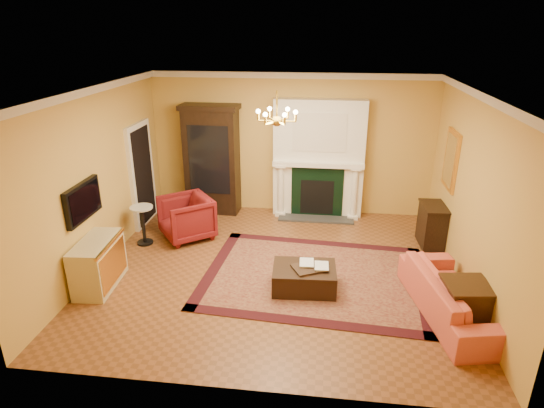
% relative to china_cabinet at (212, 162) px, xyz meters
% --- Properties ---
extents(floor, '(6.00, 5.50, 0.02)m').
position_rel_china_cabinet_xyz_m(floor, '(1.69, -2.49, -1.14)').
color(floor, brown).
rests_on(floor, ground).
extents(ceiling, '(6.00, 5.50, 0.02)m').
position_rel_china_cabinet_xyz_m(ceiling, '(1.69, -2.49, 1.88)').
color(ceiling, silver).
rests_on(ceiling, wall_back).
extents(wall_back, '(6.00, 0.02, 3.00)m').
position_rel_china_cabinet_xyz_m(wall_back, '(1.69, 0.27, 0.37)').
color(wall_back, gold).
rests_on(wall_back, floor).
extents(wall_front, '(6.00, 0.02, 3.00)m').
position_rel_china_cabinet_xyz_m(wall_front, '(1.69, -5.25, 0.37)').
color(wall_front, gold).
rests_on(wall_front, floor).
extents(wall_left, '(0.02, 5.50, 3.00)m').
position_rel_china_cabinet_xyz_m(wall_left, '(-1.32, -2.49, 0.37)').
color(wall_left, gold).
rests_on(wall_left, floor).
extents(wall_right, '(0.02, 5.50, 3.00)m').
position_rel_china_cabinet_xyz_m(wall_right, '(4.70, -2.49, 0.37)').
color(wall_right, gold).
rests_on(wall_right, floor).
extents(fireplace, '(1.90, 0.70, 2.50)m').
position_rel_china_cabinet_xyz_m(fireplace, '(2.29, 0.08, 0.07)').
color(fireplace, white).
rests_on(fireplace, wall_back).
extents(crown_molding, '(6.00, 5.50, 0.12)m').
position_rel_china_cabinet_xyz_m(crown_molding, '(1.69, -1.53, 1.81)').
color(crown_molding, silver).
rests_on(crown_molding, ceiling).
extents(doorway, '(0.08, 1.05, 2.10)m').
position_rel_china_cabinet_xyz_m(doorway, '(-1.27, -0.79, -0.08)').
color(doorway, silver).
rests_on(doorway, wall_left).
extents(tv_panel, '(0.09, 0.95, 0.58)m').
position_rel_china_cabinet_xyz_m(tv_panel, '(-1.26, -3.09, 0.22)').
color(tv_panel, black).
rests_on(tv_panel, wall_left).
extents(gilt_mirror, '(0.06, 0.76, 1.05)m').
position_rel_china_cabinet_xyz_m(gilt_mirror, '(4.65, -1.09, 0.52)').
color(gilt_mirror, gold).
rests_on(gilt_mirror, wall_right).
extents(chandelier, '(0.63, 0.55, 0.53)m').
position_rel_china_cabinet_xyz_m(chandelier, '(1.69, -2.49, 1.48)').
color(chandelier, gold).
rests_on(chandelier, ceiling).
extents(oriental_rug, '(3.79, 2.96, 0.01)m').
position_rel_china_cabinet_xyz_m(oriental_rug, '(2.34, -2.63, -1.12)').
color(oriental_rug, '#460F0F').
rests_on(oriental_rug, floor).
extents(china_cabinet, '(1.15, 0.56, 2.26)m').
position_rel_china_cabinet_xyz_m(china_cabinet, '(0.00, 0.00, 0.00)').
color(china_cabinet, black).
rests_on(china_cabinet, floor).
extents(wingback_armchair, '(1.21, 1.22, 0.92)m').
position_rel_china_cabinet_xyz_m(wingback_armchair, '(-0.19, -1.43, -0.67)').
color(wingback_armchair, maroon).
rests_on(wingback_armchair, floor).
extents(pedestal_table, '(0.42, 0.42, 0.76)m').
position_rel_china_cabinet_xyz_m(pedestal_table, '(-0.92, -1.79, -0.69)').
color(pedestal_table, black).
rests_on(pedestal_table, floor).
extents(commode, '(0.56, 1.08, 0.78)m').
position_rel_china_cabinet_xyz_m(commode, '(-1.04, -3.31, -0.74)').
color(commode, '#C4BD8F').
rests_on(commode, floor).
extents(coral_sofa, '(1.02, 2.21, 0.83)m').
position_rel_china_cabinet_xyz_m(coral_sofa, '(4.31, -3.43, -0.71)').
color(coral_sofa, '#CC4D40').
rests_on(coral_sofa, floor).
extents(end_table, '(0.62, 0.62, 0.64)m').
position_rel_china_cabinet_xyz_m(end_table, '(4.41, -3.71, -0.81)').
color(end_table, '#311B0D').
rests_on(end_table, floor).
extents(console_table, '(0.42, 0.70, 0.77)m').
position_rel_china_cabinet_xyz_m(console_table, '(4.47, -1.16, -0.75)').
color(console_table, black).
rests_on(console_table, floor).
extents(leather_ottoman, '(1.01, 0.76, 0.36)m').
position_rel_china_cabinet_xyz_m(leather_ottoman, '(2.19, -3.02, -0.93)').
color(leather_ottoman, black).
rests_on(leather_ottoman, oriental_rug).
extents(ottoman_tray, '(0.60, 0.56, 0.03)m').
position_rel_china_cabinet_xyz_m(ottoman_tray, '(2.26, -3.04, -0.73)').
color(ottoman_tray, black).
rests_on(ottoman_tray, leather_ottoman).
extents(book_a, '(0.22, 0.04, 0.30)m').
position_rel_china_cabinet_xyz_m(book_a, '(2.11, -2.95, -0.57)').
color(book_a, gray).
rests_on(book_a, ottoman_tray).
extents(book_b, '(0.22, 0.03, 0.29)m').
position_rel_china_cabinet_xyz_m(book_b, '(2.34, -3.02, -0.57)').
color(book_b, gray).
rests_on(book_b, ottoman_tray).
extents(topiary_left, '(0.15, 0.15, 0.41)m').
position_rel_china_cabinet_xyz_m(topiary_left, '(1.72, 0.04, 0.33)').
color(topiary_left, gray).
rests_on(topiary_left, fireplace).
extents(topiary_right, '(0.16, 0.16, 0.43)m').
position_rel_china_cabinet_xyz_m(topiary_right, '(3.07, 0.04, 0.34)').
color(topiary_right, gray).
rests_on(topiary_right, fireplace).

